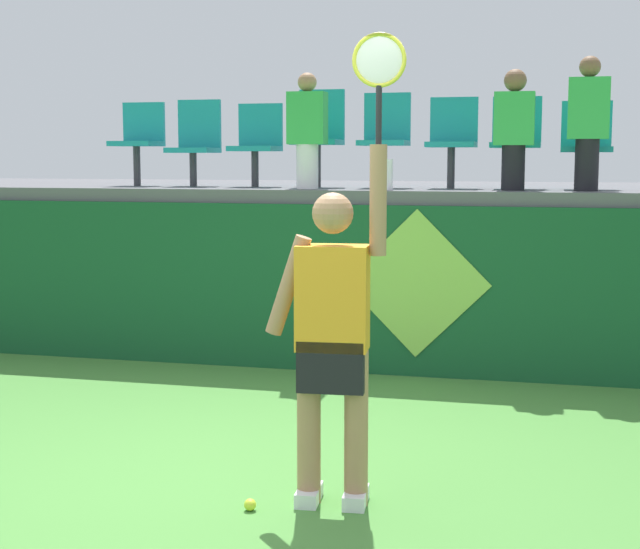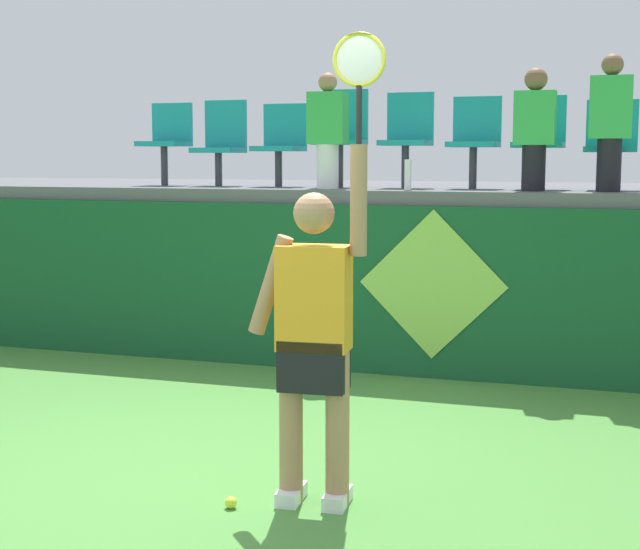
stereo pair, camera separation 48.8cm
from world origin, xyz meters
name	(u,v)px [view 1 (the left image)]	position (x,y,z in m)	size (l,w,h in m)	color
ground_plane	(213,482)	(0.00, 0.00, 0.00)	(40.00, 40.00, 0.00)	#478438
court_back_wall	(333,288)	(0.00, 3.05, 0.74)	(13.95, 0.20, 1.47)	#144C28
spectator_platform	(367,191)	(0.00, 4.59, 1.53)	(13.95, 3.18, 0.12)	#56565B
tennis_player	(334,331)	(0.76, -0.17, 0.96)	(0.75, 0.29, 2.52)	white
tennis_ball	(250,505)	(0.35, -0.38, 0.03)	(0.07, 0.07, 0.07)	#D1E533
water_bottle	(389,175)	(0.46, 3.24, 1.72)	(0.06, 0.06, 0.27)	white
stadium_chair_0	(139,138)	(-2.15, 3.80, 2.07)	(0.44, 0.42, 0.83)	#38383D
stadium_chair_1	(196,140)	(-1.56, 3.82, 2.04)	(0.44, 0.42, 0.85)	#38383D
stadium_chair_2	(257,141)	(-0.93, 3.81, 2.03)	(0.44, 0.42, 0.80)	#38383D
stadium_chair_3	(319,133)	(-0.31, 3.81, 2.11)	(0.44, 0.42, 0.93)	#38383D
stadium_chair_4	(385,134)	(0.32, 3.81, 2.09)	(0.44, 0.42, 0.89)	#38383D
stadium_chair_5	(452,137)	(0.95, 3.81, 2.06)	(0.44, 0.42, 0.84)	#38383D
stadium_chair_6	(516,137)	(1.52, 3.81, 2.06)	(0.44, 0.42, 0.83)	#38383D
stadium_chair_7	(586,141)	(2.13, 3.81, 2.02)	(0.44, 0.42, 0.79)	#38383D
spectator_0	(588,121)	(2.13, 3.40, 2.18)	(0.34, 0.20, 1.13)	black
spectator_1	(514,128)	(1.52, 3.39, 2.13)	(0.34, 0.20, 1.03)	black
spectator_2	(307,130)	(-0.31, 3.37, 2.12)	(0.34, 0.20, 1.04)	white
wall_signage_mount	(415,376)	(0.76, 2.95, 0.00)	(1.27, 0.01, 1.45)	#144C28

